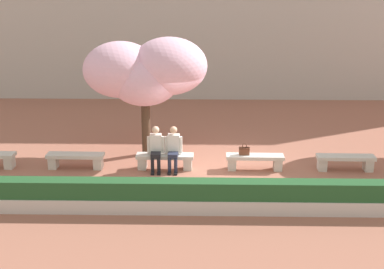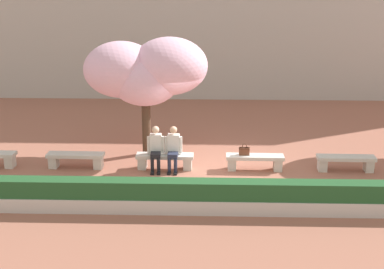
# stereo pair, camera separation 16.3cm
# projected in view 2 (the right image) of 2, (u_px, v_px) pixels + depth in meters

# --- Properties ---
(ground_plane) EXTENTS (100.00, 100.00, 0.00)m
(ground_plane) POSITION_uv_depth(u_px,v_px,m) (210.00, 169.00, 15.65)
(ground_plane) COLOR #9E604C
(stone_bench_near_west) EXTENTS (1.68, 0.45, 0.45)m
(stone_bench_near_west) POSITION_uv_depth(u_px,v_px,m) (76.00, 158.00, 15.68)
(stone_bench_near_west) COLOR beige
(stone_bench_near_west) RESTS_ON ground
(stone_bench_center) EXTENTS (1.68, 0.45, 0.45)m
(stone_bench_center) POSITION_uv_depth(u_px,v_px,m) (165.00, 159.00, 15.60)
(stone_bench_center) COLOR beige
(stone_bench_center) RESTS_ON ground
(stone_bench_near_east) EXTENTS (1.68, 0.45, 0.45)m
(stone_bench_near_east) POSITION_uv_depth(u_px,v_px,m) (255.00, 160.00, 15.52)
(stone_bench_near_east) COLOR beige
(stone_bench_near_east) RESTS_ON ground
(stone_bench_east_end) EXTENTS (1.68, 0.45, 0.45)m
(stone_bench_east_end) POSITION_uv_depth(u_px,v_px,m) (346.00, 161.00, 15.44)
(stone_bench_east_end) COLOR beige
(stone_bench_east_end) RESTS_ON ground
(person_seated_left) EXTENTS (0.51, 0.69, 1.29)m
(person_seated_left) POSITION_uv_depth(u_px,v_px,m) (156.00, 147.00, 15.44)
(person_seated_left) COLOR black
(person_seated_left) RESTS_ON ground
(person_seated_right) EXTENTS (0.51, 0.69, 1.29)m
(person_seated_right) POSITION_uv_depth(u_px,v_px,m) (173.00, 147.00, 15.42)
(person_seated_right) COLOR black
(person_seated_right) RESTS_ON ground
(handbag) EXTENTS (0.30, 0.15, 0.34)m
(handbag) POSITION_uv_depth(u_px,v_px,m) (244.00, 151.00, 15.47)
(handbag) COLOR brown
(handbag) RESTS_ON stone_bench_near_east
(cherry_tree_main) EXTENTS (3.78, 2.36, 3.67)m
(cherry_tree_main) POSITION_uv_depth(u_px,v_px,m) (146.00, 71.00, 16.22)
(cherry_tree_main) COLOR #473323
(cherry_tree_main) RESTS_ON ground
(planter_hedge_foreground) EXTENTS (19.32, 0.50, 0.80)m
(planter_hedge_foreground) POSITION_uv_depth(u_px,v_px,m) (210.00, 197.00, 12.81)
(planter_hedge_foreground) COLOR beige
(planter_hedge_foreground) RESTS_ON ground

